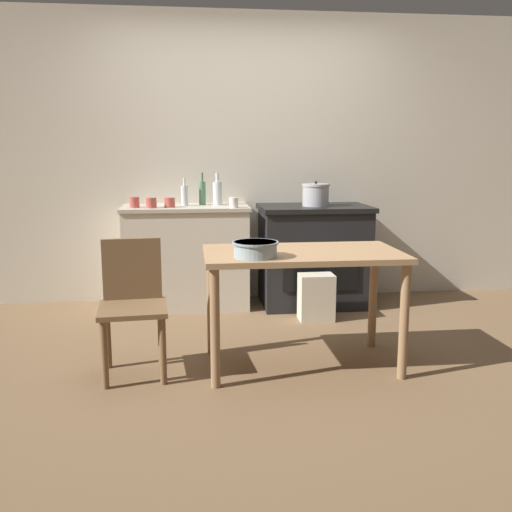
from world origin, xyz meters
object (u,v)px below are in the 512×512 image
flour_sack (316,297)px  bottle_mid_left (217,192)px  cup_center_right (135,202)px  stock_pot (316,195)px  chair (133,302)px  work_table (302,268)px  bottle_left (202,192)px  cup_mid_right (170,202)px  bottle_far_left (185,195)px  stove (313,255)px  mixing_bowl_large (255,249)px  cup_center (151,203)px  cup_center_left (234,203)px

flour_sack → bottle_mid_left: size_ratio=1.36×
cup_center_right → stock_pot: bearing=-0.1°
chair → stock_pot: 2.07m
work_table → cup_center_right: 1.83m
stock_pot → bottle_left: (-0.97, 0.18, 0.02)m
cup_mid_right → cup_center_right: bearing=178.4°
bottle_far_left → cup_center_right: 0.43m
stove → chair: stove is taller
stove → mixing_bowl_large: stove is taller
stove → cup_center: (-1.39, -0.09, 0.49)m
bottle_mid_left → cup_center_right: (-0.70, -0.18, -0.06)m
work_table → cup_mid_right: 1.66m
bottle_left → stock_pot: bearing=-10.6°
stock_pot → bottle_left: size_ratio=0.85×
bottle_far_left → cup_center_left: bearing=-28.0°
bottle_mid_left → cup_center_left: bottle_mid_left is taller
work_table → cup_center_right: bearing=129.2°
bottle_left → cup_mid_right: bearing=-145.9°
chair → cup_mid_right: 1.48m
work_table → bottle_left: (-0.58, 1.58, 0.36)m
bottle_far_left → cup_center_right: (-0.41, -0.12, -0.05)m
flour_sack → bottle_mid_left: 1.27m
bottle_far_left → bottle_left: bottle_left is taller
bottle_mid_left → cup_center_left: bearing=-66.0°
stove → bottle_mid_left: size_ratio=3.43×
work_table → bottle_left: 1.72m
stock_pot → cup_center_right: size_ratio=2.69×
cup_mid_right → stove: bearing=2.5°
mixing_bowl_large → cup_center: size_ratio=3.12×
mixing_bowl_large → cup_center_right: bearing=117.8°
bottle_left → bottle_mid_left: 0.13m
bottle_far_left → bottle_mid_left: 0.29m
work_table → mixing_bowl_large: size_ratio=4.48×
work_table → cup_center_left: cup_center_left is taller
stock_pot → cup_center: (-1.39, -0.04, -0.05)m
work_table → mixing_bowl_large: 0.39m
mixing_bowl_large → cup_center_right: cup_center_right is taller
stock_pot → bottle_far_left: (-1.12, 0.13, 0.00)m
chair → flour_sack: 1.67m
flour_sack → bottle_mid_left: bearing=140.1°
work_table → cup_center_left: 1.38m
work_table → mixing_bowl_large: bearing=-151.7°
work_table → bottle_far_left: (-0.73, 1.53, 0.34)m
stove → bottle_far_left: bottle_far_left is taller
stove → cup_center_right: (-1.53, -0.05, 0.49)m
cup_center → cup_mid_right: bearing=13.5°
bottle_mid_left → cup_mid_right: 0.45m
bottle_left → cup_center_right: bottle_left is taller
bottle_left → cup_mid_right: size_ratio=3.18×
bottle_left → cup_center_right: size_ratio=3.18×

